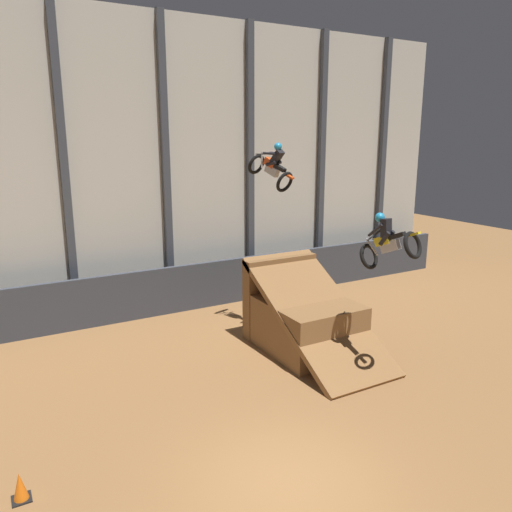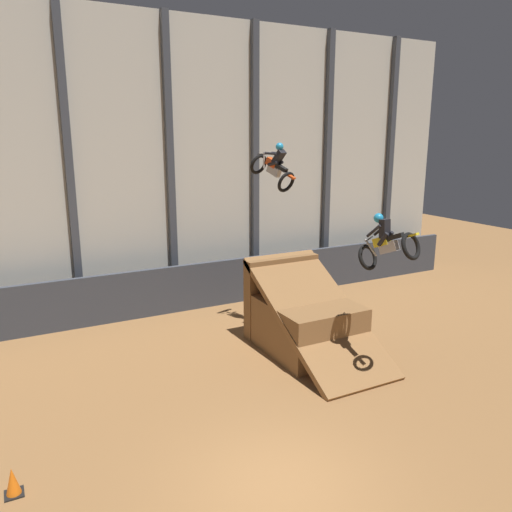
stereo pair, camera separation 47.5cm
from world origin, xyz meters
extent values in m
plane|color=olive|center=(0.00, 0.00, 0.00)|extent=(60.00, 60.00, 0.00)
cube|color=beige|center=(0.00, 12.15, 5.72)|extent=(32.00, 0.12, 11.44)
cube|color=#3D424C|center=(-1.90, 11.95, 5.72)|extent=(0.28, 0.28, 11.44)
cube|color=#3D424C|center=(1.90, 11.95, 5.72)|extent=(0.28, 0.28, 11.44)
cube|color=#3D424C|center=(5.70, 11.95, 5.72)|extent=(0.28, 0.28, 11.44)
cube|color=#3D424C|center=(9.50, 11.95, 5.72)|extent=(0.28, 0.28, 11.44)
cube|color=#3D424C|center=(13.30, 11.95, 5.72)|extent=(0.28, 0.28, 11.44)
cube|color=#383D47|center=(0.00, 10.80, 0.94)|extent=(31.36, 0.20, 1.88)
cube|color=brown|center=(4.15, 5.49, 0.83)|extent=(2.66, 3.48, 1.66)
cube|color=brown|center=(4.15, 6.98, 1.39)|extent=(2.72, 0.50, 2.77)
cube|color=olive|center=(4.15, 4.75, 1.39)|extent=(2.72, 5.07, 2.95)
torus|color=black|center=(3.82, 8.06, 5.89)|extent=(0.81, 0.57, 0.72)
torus|color=black|center=(4.19, 6.82, 5.36)|extent=(0.81, 0.57, 0.72)
cube|color=#B7B7BC|center=(4.03, 7.35, 5.71)|extent=(0.34, 0.61, 0.46)
cube|color=#E54C19|center=(4.01, 7.43, 5.96)|extent=(0.34, 0.53, 0.39)
cube|color=black|center=(4.12, 7.07, 5.83)|extent=(0.32, 0.59, 0.32)
cube|color=#E54C19|center=(4.25, 6.64, 5.56)|extent=(0.24, 0.38, 0.19)
cylinder|color=#B7B7BC|center=(3.89, 7.82, 6.04)|extent=(0.07, 0.07, 0.55)
cylinder|color=black|center=(3.93, 7.69, 6.25)|extent=(0.66, 0.10, 0.04)
cube|color=black|center=(4.09, 7.15, 6.17)|extent=(0.40, 0.52, 0.50)
sphere|color=#2393CC|center=(4.10, 7.12, 6.50)|extent=(0.35, 0.40, 0.34)
cylinder|color=black|center=(3.93, 7.26, 5.95)|extent=(0.23, 0.45, 0.20)
cylinder|color=black|center=(4.16, 7.33, 5.95)|extent=(0.23, 0.45, 0.20)
cylinder|color=black|center=(3.88, 7.31, 6.27)|extent=(0.23, 0.52, 0.10)
cylinder|color=black|center=(4.18, 7.40, 6.27)|extent=(0.23, 0.52, 0.10)
torus|color=black|center=(4.52, 2.97, 3.58)|extent=(0.80, 0.54, 0.72)
torus|color=black|center=(4.83, 1.71, 4.11)|extent=(0.80, 0.54, 0.72)
cube|color=#B7B7BC|center=(4.68, 2.34, 3.98)|extent=(0.31, 0.61, 0.45)
cube|color=yellow|center=(4.62, 2.57, 4.10)|extent=(0.31, 0.53, 0.39)
cube|color=black|center=(4.71, 2.21, 4.27)|extent=(0.29, 0.59, 0.32)
cube|color=yellow|center=(4.83, 1.71, 4.39)|extent=(0.22, 0.38, 0.19)
cylinder|color=#B7B7BC|center=(4.54, 2.90, 3.87)|extent=(0.15, 0.42, 0.43)
cylinder|color=black|center=(4.53, 2.95, 4.11)|extent=(0.56, 0.41, 0.04)
cube|color=black|center=(4.64, 2.49, 4.45)|extent=(0.32, 0.27, 0.51)
sphere|color=#2393CC|center=(4.59, 2.70, 4.71)|extent=(0.33, 0.39, 0.34)
cylinder|color=black|center=(4.53, 2.43, 4.19)|extent=(0.18, 0.34, 0.41)
cylinder|color=black|center=(4.77, 2.48, 4.19)|extent=(0.18, 0.34, 0.41)
cylinder|color=black|center=(4.43, 2.68, 4.38)|extent=(0.18, 0.45, 0.41)
cylinder|color=black|center=(4.74, 2.76, 4.38)|extent=(0.18, 0.45, 0.41)
cube|color=black|center=(-4.69, 2.22, 0.01)|extent=(0.36, 0.36, 0.03)
cone|color=orange|center=(-4.69, 2.22, 0.31)|extent=(0.28, 0.28, 0.55)
camera|label=1|loc=(-4.81, -7.19, 6.81)|focal=35.00mm
camera|label=2|loc=(-4.39, -7.41, 6.81)|focal=35.00mm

